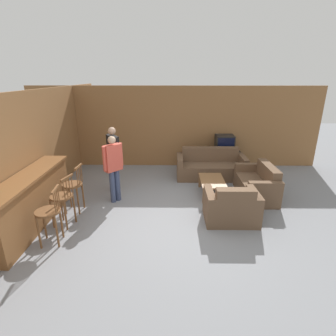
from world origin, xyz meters
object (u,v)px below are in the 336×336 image
loveseat_right (257,185)px  person_by_counter (114,165)px  person_by_window (114,156)px  tv_unit (223,160)px  tv (224,144)px  bar_chair_mid (62,199)px  couch_far (211,167)px  bar_chair_near (49,215)px  bar_chair_far (73,187)px  coffee_table (212,182)px  armchair_near (231,208)px

loveseat_right → person_by_counter: person_by_counter is taller
person_by_window → loveseat_right: bearing=-4.9°
person_by_window → tv_unit: bearing=29.0°
loveseat_right → tv: bearing=102.8°
tv_unit → person_by_window: bearing=-151.0°
bar_chair_mid → couch_far: bearing=39.3°
person_by_window → person_by_counter: bearing=-78.5°
bar_chair_near → person_by_window: person_by_window is taller
bar_chair_near → loveseat_right: (4.32, 2.03, -0.27)m
loveseat_right → bar_chair_far: bearing=-169.2°
couch_far → tv_unit: (0.52, 0.77, -0.03)m
coffee_table → person_by_window: person_by_window is taller
bar_chair_far → tv_unit: (3.85, 2.90, -0.30)m
bar_chair_mid → person_by_window: person_by_window is taller
couch_far → person_by_window: size_ratio=1.19×
armchair_near → tv_unit: 3.33m
bar_chair_far → coffee_table: bearing=15.5°
bar_chair_mid → loveseat_right: 4.56m
coffee_table → person_by_counter: (-2.39, -0.38, 0.56)m
tv_unit → person_by_counter: bearing=-141.8°
tv → person_by_window: 3.63m
couch_far → coffee_table: couch_far is taller
bar_chair_mid → tv_unit: size_ratio=0.96×
bar_chair_near → tv_unit: 5.64m
couch_far → person_by_counter: size_ratio=1.25×
couch_far → tv: tv is taller
person_by_window → armchair_near: bearing=-29.4°
bar_chair_far → tv: bearing=37.0°
armchair_near → coffee_table: bearing=99.3°
bar_chair_mid → coffee_table: size_ratio=1.04×
coffee_table → tv: (0.66, 2.01, 0.49)m
person_by_window → person_by_counter: (0.13, -0.63, -0.05)m
bar_chair_far → loveseat_right: bar_chair_far is taller
tv_unit → person_by_counter: size_ratio=0.69×
bar_chair_mid → tv: tv is taller
person_by_window → coffee_table: bearing=-5.8°
bar_chair_far → person_by_counter: (0.81, 0.51, 0.33)m
tv_unit → person_by_counter: person_by_counter is taller
bar_chair_far → person_by_counter: 1.01m
bar_chair_mid → tv: (3.85, 3.50, 0.26)m
loveseat_right → coffee_table: bearing=176.9°
tv → person_by_window: bearing=-151.0°
armchair_near → loveseat_right: 1.53m
coffee_table → tv_unit: size_ratio=0.93×
tv → person_by_window: size_ratio=0.34×
bar_chair_near → tv_unit: (3.85, 4.10, -0.30)m
loveseat_right → tv_unit: bearing=102.8°
bar_chair_mid → loveseat_right: bar_chair_mid is taller
bar_chair_mid → armchair_near: 3.42m
bar_chair_near → tv_unit: size_ratio=0.96×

